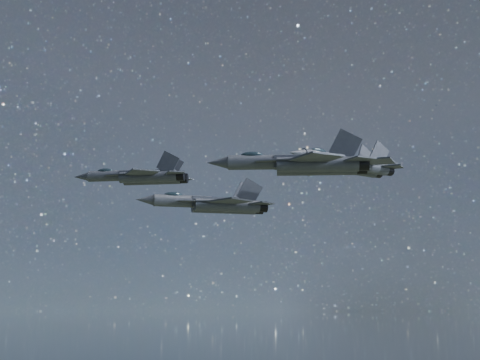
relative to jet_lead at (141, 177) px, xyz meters
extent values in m
cylinder|color=#30343C|center=(-3.39, 1.49, 0.20)|extent=(6.52, 3.88, 1.37)
cone|color=#30343C|center=(-7.27, 3.19, 0.20)|extent=(2.43, 1.98, 1.23)
ellipsoid|color=#1B2930|center=(-4.36, 1.92, 0.86)|extent=(2.29, 1.69, 0.68)
cube|color=#30343C|center=(0.80, -0.35, 0.15)|extent=(7.15, 4.12, 1.15)
cylinder|color=#30343C|center=(0.77, -1.30, -0.24)|extent=(7.33, 4.24, 1.37)
cylinder|color=#30343C|center=(1.48, 0.31, -0.24)|extent=(7.33, 4.24, 1.37)
cylinder|color=black|center=(4.48, -2.93, -0.24)|extent=(1.56, 1.62, 1.27)
cylinder|color=black|center=(5.19, -1.32, -0.24)|extent=(1.56, 1.62, 1.27)
cube|color=#30343C|center=(-2.42, -0.24, 0.09)|extent=(4.32, 3.41, 0.11)
cube|color=#30343C|center=(-1.46, 1.94, 0.09)|extent=(4.68, 1.95, 0.11)
cube|color=#30343C|center=(-0.24, -3.17, -0.07)|extent=(3.86, 4.23, 0.18)
cube|color=#30343C|center=(2.17, 2.32, -0.07)|extent=(5.02, 4.90, 0.18)
cube|color=#30343C|center=(3.70, -3.84, -0.07)|extent=(2.25, 2.41, 0.13)
cube|color=#30343C|center=(5.33, -0.13, -0.07)|extent=(2.97, 2.94, 0.13)
cube|color=#30343C|center=(3.02, -2.53, 1.43)|extent=(2.76, 1.58, 3.14)
cube|color=#30343C|center=(3.91, -0.51, 1.43)|extent=(2.95, 1.13, 3.14)
cylinder|color=#30343C|center=(6.37, 5.50, -2.13)|extent=(7.91, 1.72, 1.67)
cone|color=#30343C|center=(1.25, 5.54, -2.13)|extent=(2.57, 1.51, 1.49)
ellipsoid|color=#1B2930|center=(5.09, 5.51, -1.33)|extent=(2.55, 1.14, 0.82)
cube|color=#30343C|center=(11.92, 5.46, -2.19)|extent=(8.76, 1.67, 1.39)
cylinder|color=#30343C|center=(12.34, 4.39, -2.67)|extent=(8.98, 1.73, 1.67)
cylinder|color=#30343C|center=(12.36, 6.52, -2.67)|extent=(8.98, 1.73, 1.67)
cylinder|color=black|center=(17.25, 4.35, -2.67)|extent=(1.40, 1.55, 1.54)
cylinder|color=black|center=(17.27, 6.49, -2.67)|extent=(1.40, 1.55, 1.54)
cube|color=#30343C|center=(8.28, 4.04, -2.26)|extent=(5.67, 2.25, 0.13)
cube|color=#30343C|center=(8.31, 6.92, -2.26)|extent=(5.67, 2.17, 0.13)
cube|color=#30343C|center=(12.11, 1.83, -2.45)|extent=(5.86, 6.03, 0.21)
cube|color=#30343C|center=(12.16, 9.08, -2.45)|extent=(5.88, 6.05, 0.21)
cube|color=#30343C|center=(16.82, 2.97, -2.45)|extent=(3.45, 3.53, 0.16)
cube|color=#30343C|center=(16.85, 7.88, -2.45)|extent=(3.47, 3.54, 0.16)
cube|color=#30343C|center=(15.44, 4.10, -0.64)|extent=(3.71, 0.50, 3.80)
cube|color=#30343C|center=(15.46, 6.77, -0.64)|extent=(3.71, 0.48, 3.80)
cylinder|color=#30343C|center=(8.08, -27.66, -3.19)|extent=(6.69, 3.35, 1.39)
cone|color=#30343C|center=(4.02, -26.34, -3.19)|extent=(2.41, 1.84, 1.24)
ellipsoid|color=#1B2930|center=(7.07, -27.33, -2.53)|extent=(2.30, 1.54, 0.68)
cube|color=#30343C|center=(12.48, -29.08, -3.24)|extent=(7.35, 3.51, 1.16)
cylinder|color=#30343C|center=(12.55, -30.04, -3.64)|extent=(7.53, 3.62, 1.39)
cylinder|color=#30343C|center=(13.10, -28.35, -3.64)|extent=(7.53, 3.62, 1.39)
cylinder|color=black|center=(16.44, -31.30, -3.64)|extent=(1.49, 1.57, 1.28)
cylinder|color=black|center=(16.99, -29.60, -3.64)|extent=(1.49, 1.57, 1.28)
cube|color=#30343C|center=(9.24, -29.29, -3.30)|extent=(4.52, 3.09, 0.11)
cube|color=#30343C|center=(9.98, -27.01, -3.30)|extent=(4.71, 1.53, 0.11)
cube|color=#30343C|center=(11.72, -32.01, -3.46)|extent=(4.21, 4.53, 0.18)
cube|color=#30343C|center=(13.58, -26.26, -3.46)|extent=(5.10, 5.05, 0.18)
cube|color=#30343C|center=(15.74, -32.29, -3.46)|extent=(2.46, 2.60, 0.13)
cube|color=#30343C|center=(17.00, -28.40, -3.46)|extent=(3.02, 3.01, 0.13)
cube|color=#30343C|center=(14.93, -31.04, -1.95)|extent=(2.91, 1.32, 3.16)
cube|color=#30343C|center=(15.62, -28.93, -1.95)|extent=(3.05, 0.85, 3.16)
cylinder|color=#30343C|center=(21.23, -9.86, 1.50)|extent=(7.24, 4.14, 1.52)
cone|color=#30343C|center=(16.90, -11.63, 1.50)|extent=(2.68, 2.15, 1.36)
ellipsoid|color=#1B2930|center=(20.15, -10.30, 2.23)|extent=(2.53, 1.82, 0.75)
cube|color=#30343C|center=(25.91, -7.94, 1.45)|extent=(7.94, 4.38, 1.27)
cylinder|color=#30343C|center=(26.64, -8.69, 1.01)|extent=(8.14, 4.51, 1.52)
cylinder|color=#30343C|center=(25.90, -6.89, 1.01)|extent=(8.14, 4.51, 1.52)
cylinder|color=black|center=(30.79, -7.00, 1.01)|extent=(1.70, 1.78, 1.40)
cylinder|color=black|center=(30.05, -5.19, 1.01)|extent=(1.70, 1.78, 1.40)
cube|color=#30343C|center=(23.35, -10.41, 1.38)|extent=(5.17, 2.04, 0.12)
cube|color=#30343C|center=(22.35, -7.98, 1.38)|extent=(4.82, 3.67, 0.12)
cube|color=#30343C|center=(27.35, -10.93, 1.21)|extent=(5.56, 5.45, 0.19)
cube|color=#30343C|center=(24.84, -4.80, 1.21)|extent=(4.35, 4.75, 0.19)
cube|color=#30343C|center=(30.91, -8.31, 1.21)|extent=(3.30, 3.26, 0.15)
cube|color=#30343C|center=(29.21, -4.17, 1.21)|extent=(2.55, 2.71, 0.15)
cube|color=#30343C|center=(29.35, -7.85, 2.86)|extent=(3.28, 1.17, 3.47)
cube|color=#30343C|center=(28.42, -5.60, 2.86)|extent=(3.09, 1.68, 3.47)
camera|label=1|loc=(-10.87, -91.99, -16.88)|focal=55.00mm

